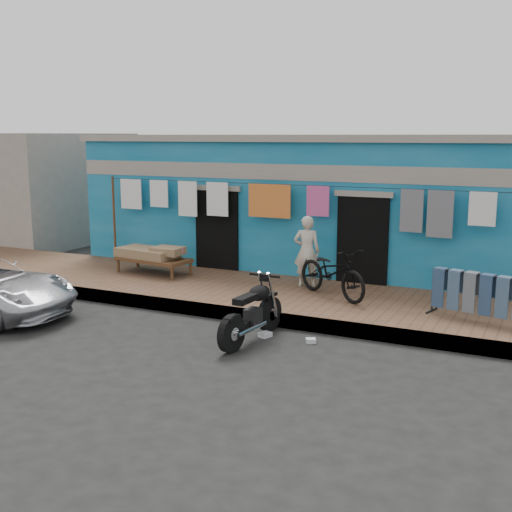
{
  "coord_description": "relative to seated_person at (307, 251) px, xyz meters",
  "views": [
    {
      "loc": [
        5.04,
        -8.49,
        3.35
      ],
      "look_at": [
        0.0,
        2.0,
        1.15
      ],
      "focal_mm": 45.0,
      "sensor_mm": 36.0,
      "label": 1
    }
  ],
  "objects": [
    {
      "name": "jeans_rack",
      "position": [
        3.53,
        -1.05,
        -0.32
      ],
      "size": [
        1.91,
        1.17,
        0.84
      ],
      "primitive_type": null,
      "rotation": [
        0.0,
        0.0,
        -0.25
      ],
      "color": "black",
      "rests_on": "sidewalk"
    },
    {
      "name": "ground",
      "position": [
        -0.35,
        -3.69,
        -0.99
      ],
      "size": [
        80.0,
        80.0,
        0.0
      ],
      "primitive_type": "plane",
      "color": "black",
      "rests_on": "ground"
    },
    {
      "name": "seated_person",
      "position": [
        0.0,
        0.0,
        0.0
      ],
      "size": [
        0.61,
        0.48,
        1.48
      ],
      "primitive_type": "imported",
      "rotation": [
        0.0,
        0.0,
        3.39
      ],
      "color": "#C0B59F",
      "rests_on": "sidewalk"
    },
    {
      "name": "litter_a",
      "position": [
        -0.47,
        -2.49,
        -0.96
      ],
      "size": [
        0.19,
        0.16,
        0.07
      ],
      "primitive_type": "cube",
      "rotation": [
        0.0,
        0.0,
        0.23
      ],
      "color": "silver",
      "rests_on": "ground"
    },
    {
      "name": "building",
      "position": [
        -0.35,
        3.3,
        0.69
      ],
      "size": [
        12.2,
        5.2,
        3.36
      ],
      "color": "#0E628D",
      "rests_on": "ground"
    },
    {
      "name": "litter_c",
      "position": [
        0.34,
        -2.77,
        -0.95
      ],
      "size": [
        0.22,
        0.24,
        0.08
      ],
      "primitive_type": "cube",
      "rotation": [
        0.0,
        0.0,
        1.24
      ],
      "color": "silver",
      "rests_on": "ground"
    },
    {
      "name": "neighbor_left",
      "position": [
        -11.35,
        3.31,
        0.71
      ],
      "size": [
        6.0,
        5.0,
        3.4
      ],
      "primitive_type": "cube",
      "color": "#9E9384",
      "rests_on": "ground"
    },
    {
      "name": "sidewalk",
      "position": [
        -0.35,
        -0.69,
        -0.87
      ],
      "size": [
        28.0,
        3.0,
        0.25
      ],
      "primitive_type": "cube",
      "color": "brown",
      "rests_on": "ground"
    },
    {
      "name": "curb",
      "position": [
        -0.35,
        -2.14,
        -0.87
      ],
      "size": [
        28.0,
        0.1,
        0.25
      ],
      "primitive_type": "cube",
      "color": "gray",
      "rests_on": "ground"
    },
    {
      "name": "bicycle",
      "position": [
        0.77,
        -0.61,
        -0.14
      ],
      "size": [
        1.93,
        1.52,
        1.2
      ],
      "primitive_type": "imported",
      "rotation": [
        0.0,
        0.0,
        1.03
      ],
      "color": "black",
      "rests_on": "sidewalk"
    },
    {
      "name": "motorcycle",
      "position": [
        0.22,
        -3.06,
        -0.47
      ],
      "size": [
        0.75,
        1.67,
        1.04
      ],
      "primitive_type": null,
      "rotation": [
        0.0,
        0.0,
        -0.06
      ],
      "color": "black",
      "rests_on": "ground"
    },
    {
      "name": "clothesline",
      "position": [
        -0.81,
        0.56,
        0.83
      ],
      "size": [
        10.06,
        0.06,
        2.1
      ],
      "color": "brown",
      "rests_on": "sidewalk"
    },
    {
      "name": "charpoy",
      "position": [
        -3.58,
        -0.33,
        -0.44
      ],
      "size": [
        2.02,
        1.3,
        0.61
      ],
      "primitive_type": null,
      "rotation": [
        0.0,
        0.0,
        -0.12
      ],
      "color": "brown",
      "rests_on": "sidewalk"
    },
    {
      "name": "litter_b",
      "position": [
        1.15,
        -2.74,
        -0.95
      ],
      "size": [
        0.2,
        0.18,
        0.08
      ],
      "primitive_type": "cube",
      "rotation": [
        0.0,
        0.0,
        0.52
      ],
      "color": "silver",
      "rests_on": "ground"
    }
  ]
}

